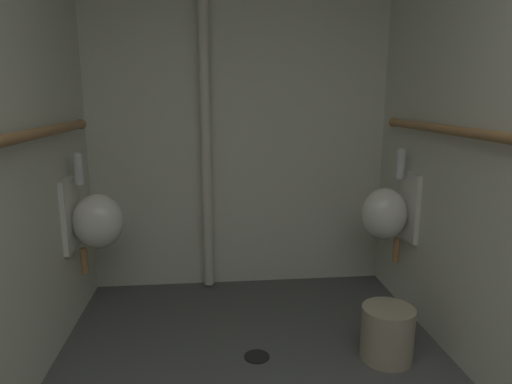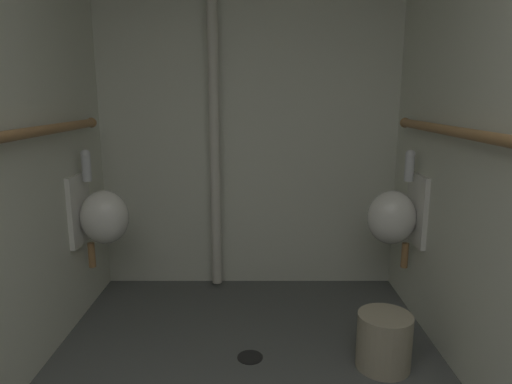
% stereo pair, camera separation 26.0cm
% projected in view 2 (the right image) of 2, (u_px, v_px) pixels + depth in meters
% --- Properties ---
extents(wall_back, '(2.26, 0.06, 2.61)m').
position_uv_depth(wall_back, '(249.00, 108.00, 3.21)').
color(wall_back, beige).
rests_on(wall_back, ground).
extents(urinal_left_mid, '(0.32, 0.30, 0.76)m').
position_uv_depth(urinal_left_mid, '(101.00, 215.00, 2.81)').
color(urinal_left_mid, silver).
extents(urinal_right_mid, '(0.32, 0.30, 0.76)m').
position_uv_depth(urinal_right_mid, '(395.00, 216.00, 2.81)').
color(urinal_right_mid, silver).
extents(standpipe_back_wall, '(0.07, 0.07, 2.56)m').
position_uv_depth(standpipe_back_wall, '(214.00, 109.00, 3.10)').
color(standpipe_back_wall, beige).
rests_on(standpipe_back_wall, ground).
extents(floor_drain, '(0.14, 0.14, 0.01)m').
position_uv_depth(floor_drain, '(250.00, 357.00, 2.44)').
color(floor_drain, black).
rests_on(floor_drain, ground).
extents(waste_bin, '(0.28, 0.28, 0.29)m').
position_uv_depth(waste_bin, '(384.00, 341.00, 2.33)').
color(waste_bin, '#9E937A').
rests_on(waste_bin, ground).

